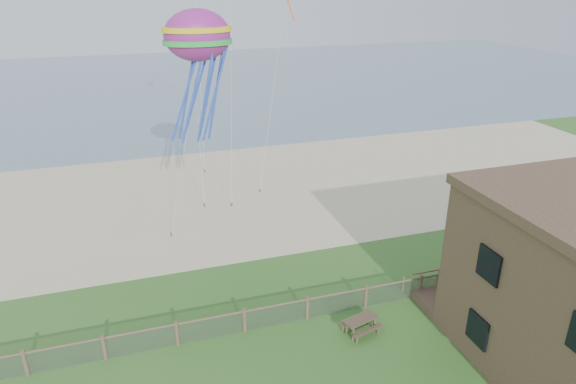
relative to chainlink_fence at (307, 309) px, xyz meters
name	(u,v)px	position (x,y,z in m)	size (l,w,h in m)	color
sand_beach	(234,193)	(0.00, 16.00, -0.55)	(72.00, 20.00, 0.02)	#C8BB91
ocean	(171,83)	(0.00, 60.00, -0.55)	(160.00, 68.00, 0.02)	slate
chainlink_fence	(307,309)	(0.00, 0.00, 0.00)	(36.20, 0.20, 1.25)	brown
motel_deck	(547,279)	(13.00, -1.00, -0.30)	(15.00, 2.00, 0.50)	brown
picnic_table	(360,326)	(1.96, -1.65, -0.21)	(1.60, 1.21, 0.68)	brown
octopus_kite	(200,73)	(-3.20, 7.44, 9.87)	(3.41, 2.41, 7.02)	red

